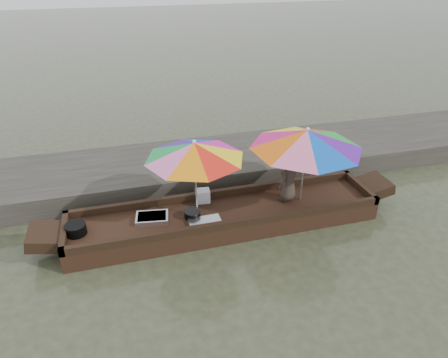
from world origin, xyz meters
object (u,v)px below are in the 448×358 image
object	(u,v)px
boat_hull	(225,218)
umbrella_bow	(196,180)
umbrella_stern	(304,165)
charcoal_grill	(192,214)
tray_crayfish	(152,218)
cooking_pot	(76,229)
vendor	(289,178)
tray_scallop	(205,223)
supply_bag	(203,196)

from	to	relation	value
boat_hull	umbrella_bow	bearing A→B (deg)	180.00
boat_hull	umbrella_stern	xyz separation A→B (m)	(1.57, 0.00, 0.95)
charcoal_grill	umbrella_stern	bearing A→B (deg)	1.23
tray_crayfish	cooking_pot	bearing A→B (deg)	-177.10
vendor	cooking_pot	bearing A→B (deg)	-31.21
tray_crayfish	umbrella_stern	size ratio (longest dim) A/B	0.28
vendor	umbrella_stern	size ratio (longest dim) A/B	0.46
tray_scallop	umbrella_bow	xyz separation A→B (m)	(-0.08, 0.34, 0.74)
supply_bag	umbrella_stern	size ratio (longest dim) A/B	0.13
charcoal_grill	umbrella_bow	bearing A→B (deg)	25.24
tray_scallop	umbrella_stern	size ratio (longest dim) A/B	0.28
tray_crayfish	vendor	size ratio (longest dim) A/B	0.60
supply_bag	vendor	world-z (taller)	vendor
charcoal_grill	supply_bag	world-z (taller)	supply_bag
charcoal_grill	tray_crayfish	bearing A→B (deg)	170.43
tray_scallop	charcoal_grill	bearing A→B (deg)	122.62
cooking_pot	umbrella_bow	bearing A→B (deg)	-0.23
charcoal_grill	supply_bag	distance (m)	0.59
cooking_pot	tray_scallop	xyz separation A→B (m)	(2.26, -0.34, -0.07)
boat_hull	cooking_pot	distance (m)	2.74
tray_crayfish	umbrella_stern	xyz separation A→B (m)	(2.96, -0.08, 0.73)
tray_crayfish	supply_bag	distance (m)	1.12
tray_crayfish	supply_bag	world-z (taller)	supply_bag
boat_hull	cooking_pot	bearing A→B (deg)	179.82
boat_hull	tray_scallop	bearing A→B (deg)	-144.66
cooking_pot	vendor	world-z (taller)	vendor
umbrella_bow	charcoal_grill	bearing A→B (deg)	-154.76
charcoal_grill	vendor	size ratio (longest dim) A/B	0.30
vendor	boat_hull	bearing A→B (deg)	-29.00
charcoal_grill	supply_bag	bearing A→B (deg)	57.72
cooking_pot	charcoal_grill	xyz separation A→B (m)	(2.07, -0.06, -0.03)
boat_hull	tray_scallop	world-z (taller)	tray_scallop
vendor	umbrella_bow	bearing A→B (deg)	-29.92
charcoal_grill	umbrella_stern	world-z (taller)	umbrella_stern
supply_bag	tray_crayfish	bearing A→B (deg)	-160.43
vendor	umbrella_stern	bearing A→B (deg)	132.14
umbrella_bow	umbrella_stern	size ratio (longest dim) A/B	0.83
supply_bag	umbrella_stern	xyz separation A→B (m)	(1.91, -0.45, 0.65)
tray_crayfish	supply_bag	xyz separation A→B (m)	(1.05, 0.37, 0.09)
supply_bag	tray_scallop	bearing A→B (deg)	-99.39
charcoal_grill	umbrella_stern	distance (m)	2.34
tray_scallop	vendor	bearing A→B (deg)	12.83
boat_hull	cooking_pot	size ratio (longest dim) A/B	16.41
tray_crayfish	charcoal_grill	distance (m)	0.75
boat_hull	tray_crayfish	distance (m)	1.41
tray_crayfish	charcoal_grill	xyz separation A→B (m)	(0.74, -0.12, 0.02)
charcoal_grill	umbrella_bow	size ratio (longest dim) A/B	0.17
boat_hull	tray_scallop	size ratio (longest dim) A/B	10.09
cooking_pot	tray_scallop	world-z (taller)	cooking_pot
umbrella_stern	supply_bag	bearing A→B (deg)	166.75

